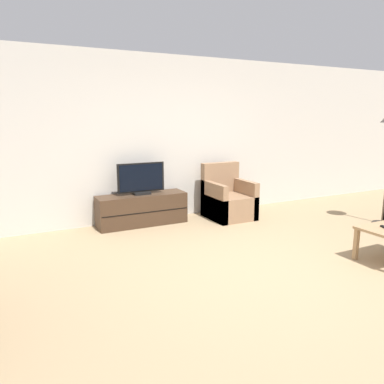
# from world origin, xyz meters

# --- Properties ---
(ground_plane) EXTENTS (24.00, 24.00, 0.00)m
(ground_plane) POSITION_xyz_m (0.00, 0.00, 0.00)
(ground_plane) COLOR #9E8460
(wall_back) EXTENTS (12.00, 0.06, 2.70)m
(wall_back) POSITION_xyz_m (0.00, 2.76, 1.35)
(wall_back) COLOR beige
(wall_back) RESTS_ON ground
(tv_stand) EXTENTS (1.42, 0.43, 0.50)m
(tv_stand) POSITION_xyz_m (-0.57, 2.47, 0.25)
(tv_stand) COLOR #422D1E
(tv_stand) RESTS_ON ground
(tv) EXTENTS (0.77, 0.18, 0.50)m
(tv) POSITION_xyz_m (-0.57, 2.47, 0.73)
(tv) COLOR black
(tv) RESTS_ON tv_stand
(armchair) EXTENTS (0.70, 0.76, 0.92)m
(armchair) POSITION_xyz_m (0.90, 2.23, 0.30)
(armchair) COLOR #937051
(armchair) RESTS_ON ground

